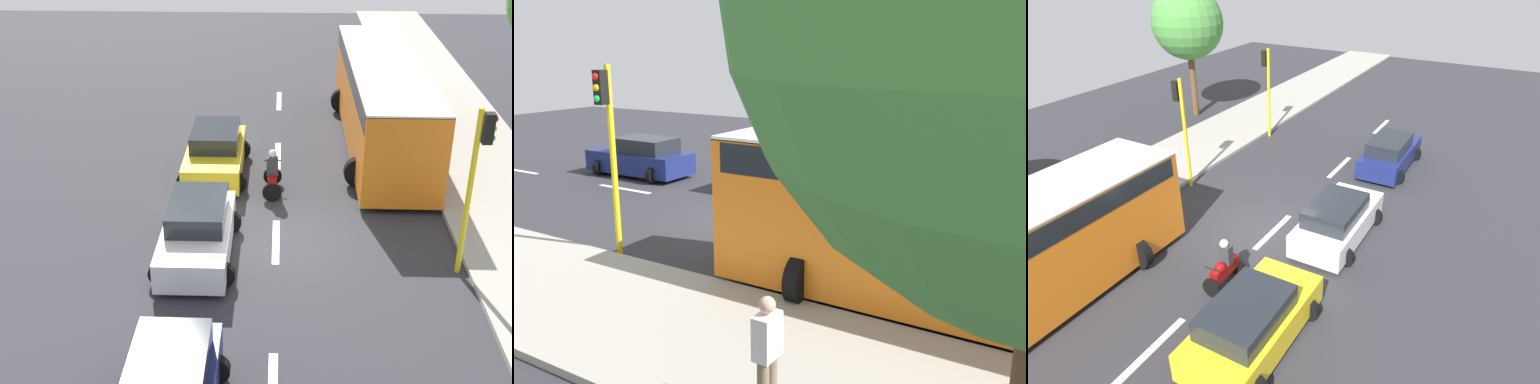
% 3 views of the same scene
% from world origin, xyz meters
% --- Properties ---
extents(ground_plane, '(40.00, 60.00, 0.10)m').
position_xyz_m(ground_plane, '(0.00, 0.00, -0.05)').
color(ground_plane, '#2D2D33').
extents(sidewalk, '(4.00, 60.00, 0.15)m').
position_xyz_m(sidewalk, '(7.00, 0.00, 0.07)').
color(sidewalk, '#9E998E').
rests_on(sidewalk, ground).
extents(lane_stripe_far_north, '(0.20, 2.40, 0.01)m').
position_xyz_m(lane_stripe_far_north, '(0.00, -12.00, 0.01)').
color(lane_stripe_far_north, white).
rests_on(lane_stripe_far_north, ground).
extents(lane_stripe_north, '(0.20, 2.40, 0.01)m').
position_xyz_m(lane_stripe_north, '(0.00, -6.00, 0.01)').
color(lane_stripe_north, white).
rests_on(lane_stripe_north, ground).
extents(lane_stripe_mid, '(0.20, 2.40, 0.01)m').
position_xyz_m(lane_stripe_mid, '(0.00, 0.00, 0.01)').
color(lane_stripe_mid, white).
rests_on(lane_stripe_mid, ground).
extents(lane_stripe_south, '(0.20, 2.40, 0.01)m').
position_xyz_m(lane_stripe_south, '(0.00, 6.00, 0.01)').
color(lane_stripe_south, white).
rests_on(lane_stripe_south, ground).
extents(car_white, '(2.20, 4.14, 1.52)m').
position_xyz_m(car_white, '(-2.10, -0.76, 0.71)').
color(car_white, white).
rests_on(car_white, ground).
extents(car_yellow_cab, '(2.26, 4.07, 1.52)m').
position_xyz_m(car_yellow_cab, '(-2.10, 4.56, 0.71)').
color(car_yellow_cab, yellow).
rests_on(car_yellow_cab, ground).
extents(car_dark_blue, '(2.15, 4.17, 1.52)m').
position_xyz_m(car_dark_blue, '(-1.95, -7.01, 0.71)').
color(car_dark_blue, navy).
rests_on(car_dark_blue, ground).
extents(city_bus, '(3.20, 11.00, 3.16)m').
position_xyz_m(city_bus, '(3.75, 7.19, 1.85)').
color(city_bus, orange).
rests_on(city_bus, ground).
extents(motorcycle, '(0.60, 1.30, 1.53)m').
position_xyz_m(motorcycle, '(-0.15, 3.05, 0.64)').
color(motorcycle, black).
rests_on(motorcycle, ground).
extents(pedestrian_near_signal, '(0.40, 0.24, 1.69)m').
position_xyz_m(pedestrian_near_signal, '(8.33, 5.03, 1.06)').
color(pedestrian_near_signal, '#72604C').
rests_on(pedestrian_near_signal, sidewalk).
extents(traffic_light_corner, '(0.49, 0.24, 4.50)m').
position_xyz_m(traffic_light_corner, '(4.85, -1.34, 2.93)').
color(traffic_light_corner, yellow).
rests_on(traffic_light_corner, ground).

